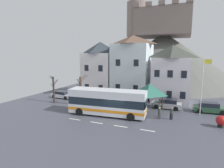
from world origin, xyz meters
TOP-DOWN VIEW (x-y plane):
  - ground_plane at (0.00, -0.00)m, footprint 40.00×60.00m
  - townhouse_00 at (-7.64, 11.89)m, footprint 5.64×5.84m
  - townhouse_01 at (-1.36, 12.41)m, footprint 6.32×6.88m
  - townhouse_02 at (5.60, 11.74)m, footprint 5.95×5.54m
  - hilltop_castle at (1.41, 33.66)m, footprint 40.39×40.39m
  - transit_bus at (-1.45, 0.96)m, footprint 10.27×3.36m
  - bus_shelter at (3.33, 4.57)m, footprint 3.60×3.60m
  - parked_car_00 at (11.11, 7.25)m, footprint 4.30×2.11m
  - parked_car_01 at (-13.00, 6.83)m, footprint 4.26×2.15m
  - parked_car_02 at (5.51, 7.15)m, footprint 4.18×1.96m
  - parked_car_03 at (-5.49, 7.29)m, footprint 4.22×2.01m
  - pedestrian_00 at (5.12, 1.99)m, footprint 0.32×0.32m
  - pedestrian_01 at (6.50, 2.36)m, footprint 0.36×0.31m
  - pedestrian_02 at (2.91, 3.32)m, footprint 0.30×0.33m
  - public_bench at (4.23, 6.45)m, footprint 1.57×0.48m
  - flagpole at (9.96, 5.57)m, footprint 0.95×0.10m
  - harbour_buoy at (11.74, 1.83)m, footprint 1.07×1.07m
  - bare_tree_00 at (-7.06, 3.60)m, footprint 1.27×2.07m
  - bare_tree_01 at (-12.10, 3.44)m, footprint 1.30×1.08m

SIDE VIEW (x-z plane):
  - ground_plane at x=0.00m, z-range -0.06..0.00m
  - public_bench at x=4.23m, z-range 0.04..0.91m
  - parked_car_01 at x=-13.00m, z-range -0.01..1.25m
  - parked_car_03 at x=-5.49m, z-range -0.02..1.39m
  - parked_car_00 at x=11.11m, z-range -0.02..1.41m
  - parked_car_02 at x=5.51m, z-range -0.02..1.43m
  - harbour_buoy at x=11.74m, z-range 0.07..1.39m
  - pedestrian_01 at x=6.50m, z-range 0.06..1.62m
  - pedestrian_02 at x=2.91m, z-range 0.07..1.62m
  - pedestrian_00 at x=5.12m, z-range 0.13..1.62m
  - transit_bus at x=-1.45m, z-range 0.01..3.41m
  - bare_tree_01 at x=-12.10m, z-range 0.00..4.58m
  - bare_tree_00 at x=-7.06m, z-range -0.03..4.82m
  - bus_shelter at x=3.33m, z-range 1.18..5.16m
  - flagpole at x=9.96m, z-range 0.57..7.96m
  - townhouse_02 at x=5.60m, z-range 0.00..9.47m
  - townhouse_00 at x=-7.64m, z-range 0.00..10.28m
  - townhouse_01 at x=-1.36m, z-range 0.00..11.34m
  - hilltop_castle at x=1.41m, z-range -3.31..18.44m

